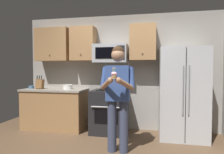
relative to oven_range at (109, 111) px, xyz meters
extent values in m
cube|color=gray|center=(0.15, 0.39, 0.84)|extent=(4.40, 0.10, 2.60)
cube|color=black|center=(0.00, 0.00, 0.00)|extent=(0.76, 0.66, 0.92)
cube|color=black|center=(0.00, -0.33, -0.04)|extent=(0.48, 0.01, 0.28)
cylinder|color=#99999E|center=(0.00, -0.36, 0.16)|extent=(0.60, 0.03, 0.03)
cylinder|color=black|center=(-0.18, -0.14, 0.46)|extent=(0.18, 0.18, 0.01)
cylinder|color=black|center=(0.18, -0.14, 0.46)|extent=(0.18, 0.18, 0.01)
cylinder|color=black|center=(-0.18, 0.14, 0.46)|extent=(0.18, 0.18, 0.01)
cylinder|color=black|center=(0.18, 0.14, 0.46)|extent=(0.18, 0.18, 0.01)
cube|color=#9EA0A5|center=(0.00, 0.12, 1.26)|extent=(0.74, 0.40, 0.40)
cube|color=black|center=(-0.09, -0.08, 1.26)|extent=(0.40, 0.01, 0.24)
cube|color=black|center=(0.26, -0.08, 1.26)|extent=(0.16, 0.01, 0.30)
cube|color=#B7BABF|center=(1.50, -0.04, 0.44)|extent=(0.90, 0.72, 1.80)
cylinder|color=gray|center=(1.45, -0.41, 0.54)|extent=(0.02, 0.02, 0.90)
cylinder|color=gray|center=(1.55, -0.41, 0.54)|extent=(0.02, 0.02, 0.90)
cube|color=black|center=(1.50, -0.40, 0.44)|extent=(0.01, 0.01, 1.74)
cube|color=#9E7247|center=(-1.40, 0.17, 1.49)|extent=(0.80, 0.34, 0.76)
sphere|color=brown|center=(-1.40, -0.01, 1.24)|extent=(0.03, 0.03, 0.03)
cube|color=#9E7247|center=(-0.65, 0.17, 1.49)|extent=(0.55, 0.34, 0.76)
sphere|color=brown|center=(-0.65, -0.01, 1.24)|extent=(0.03, 0.03, 0.03)
cube|color=#9E7247|center=(0.70, 0.17, 1.49)|extent=(0.55, 0.34, 0.76)
sphere|color=brown|center=(0.70, -0.01, 1.24)|extent=(0.03, 0.03, 0.03)
cube|color=#9E7247|center=(-1.30, 0.02, -0.02)|extent=(1.40, 0.62, 0.88)
cube|color=gray|center=(-1.30, 0.02, 0.44)|extent=(1.44, 0.66, 0.04)
cube|color=brown|center=(-1.64, -0.03, 0.57)|extent=(0.16, 0.15, 0.24)
cylinder|color=black|center=(-1.70, -0.05, 0.72)|extent=(0.02, 0.04, 0.09)
cylinder|color=black|center=(-1.64, -0.05, 0.72)|extent=(0.02, 0.04, 0.09)
cylinder|color=black|center=(-1.59, -0.05, 0.72)|extent=(0.02, 0.04, 0.09)
cylinder|color=white|center=(-0.99, 0.05, 0.50)|extent=(0.21, 0.21, 0.09)
torus|color=white|center=(-0.99, 0.05, 0.55)|extent=(0.21, 0.21, 0.01)
cylinder|color=#4C7299|center=(-1.88, 0.00, 0.49)|extent=(0.13, 0.13, 0.06)
torus|color=#4C7299|center=(-1.88, 0.00, 0.52)|extent=(0.13, 0.13, 0.01)
cylinder|color=#383F59|center=(0.25, -0.95, -0.03)|extent=(0.15, 0.15, 0.86)
cylinder|color=#383F59|center=(0.45, -0.95, -0.03)|extent=(0.15, 0.15, 0.86)
cube|color=#334C8C|center=(0.35, -0.95, 0.69)|extent=(0.38, 0.22, 0.58)
sphere|color=#A37556|center=(0.35, -0.95, 1.15)|extent=(0.22, 0.22, 0.22)
sphere|color=#382314|center=(0.35, -0.94, 1.20)|extent=(0.20, 0.20, 0.20)
cylinder|color=#334C8C|center=(0.12, -0.98, 0.78)|extent=(0.15, 0.18, 0.35)
cylinder|color=#A37556|center=(0.20, -1.14, 0.69)|extent=(0.26, 0.33, 0.21)
sphere|color=#A37556|center=(0.29, -1.27, 0.76)|extent=(0.09, 0.09, 0.09)
cylinder|color=#334C8C|center=(0.57, -0.98, 0.78)|extent=(0.15, 0.18, 0.35)
cylinder|color=#A37556|center=(0.50, -1.14, 0.69)|extent=(0.26, 0.33, 0.21)
sphere|color=#A37556|center=(0.41, -1.27, 0.76)|extent=(0.09, 0.09, 0.09)
cylinder|color=#A87F56|center=(0.35, -1.29, 0.80)|extent=(0.08, 0.08, 0.06)
ellipsoid|color=#F2B2CC|center=(0.35, -1.29, 0.85)|extent=(0.09, 0.09, 0.06)
cylinder|color=#4CBF66|center=(0.36, -1.29, 0.90)|extent=(0.01, 0.01, 0.06)
ellipsoid|color=#FFD159|center=(0.36, -1.29, 0.94)|extent=(0.01, 0.01, 0.02)
cylinder|color=#F2D84C|center=(0.33, -1.29, 0.90)|extent=(0.01, 0.01, 0.06)
ellipsoid|color=#FFD159|center=(0.33, -1.29, 0.94)|extent=(0.01, 0.01, 0.02)
camera|label=1|loc=(0.90, -4.15, 0.93)|focal=31.67mm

